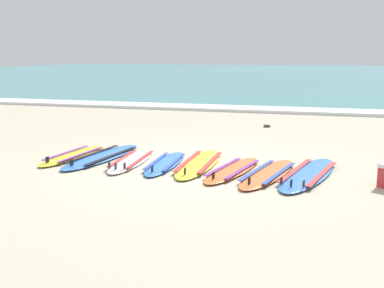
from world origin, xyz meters
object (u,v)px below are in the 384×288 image
at_px(surfboard_1, 103,156).
at_px(surfboard_4, 199,163).
at_px(surfboard_2, 131,161).
at_px(surfboard_6, 268,173).
at_px(surfboard_5, 233,170).
at_px(surfboard_7, 309,174).
at_px(surfboard_3, 165,163).
at_px(surfboard_0, 74,155).

xyz_separation_m(surfboard_1, surfboard_4, (2.01, -0.05, 0.00)).
relative_size(surfboard_2, surfboard_6, 0.91).
bearing_deg(surfboard_4, surfboard_5, -24.17).
bearing_deg(surfboard_6, surfboard_4, 163.19).
height_order(surfboard_1, surfboard_7, same).
relative_size(surfboard_3, surfboard_5, 0.93).
bearing_deg(surfboard_0, surfboard_6, -5.58).
xyz_separation_m(surfboard_3, surfboard_6, (1.94, -0.24, -0.00)).
relative_size(surfboard_5, surfboard_7, 0.81).
bearing_deg(surfboard_6, surfboard_2, 174.26).
height_order(surfboard_3, surfboard_7, same).
height_order(surfboard_4, surfboard_7, same).
height_order(surfboard_4, surfboard_6, same).
distance_m(surfboard_0, surfboard_6, 3.97).
xyz_separation_m(surfboard_4, surfboard_6, (1.33, -0.40, 0.00)).
bearing_deg(surfboard_0, surfboard_1, 5.81).
height_order(surfboard_4, surfboard_5, same).
relative_size(surfboard_2, surfboard_7, 0.80).
bearing_deg(surfboard_0, surfboard_3, -4.26).
relative_size(surfboard_1, surfboard_2, 1.22).
bearing_deg(surfboard_4, surfboard_2, -174.13).
height_order(surfboard_6, surfboard_7, same).
bearing_deg(surfboard_3, surfboard_7, -1.77).
bearing_deg(surfboard_7, surfboard_4, 173.00).
bearing_deg(surfboard_4, surfboard_7, -7.00).
bearing_deg(surfboard_4, surfboard_1, 178.69).
bearing_deg(surfboard_7, surfboard_5, -176.99).
bearing_deg(surfboard_3, surfboard_5, -6.47).
xyz_separation_m(surfboard_0, surfboard_1, (0.61, 0.06, -0.00)).
distance_m(surfboard_0, surfboard_5, 3.33).
height_order(surfboard_3, surfboard_5, same).
distance_m(surfboard_5, surfboard_7, 1.30).
xyz_separation_m(surfboard_3, surfboard_7, (2.62, -0.08, 0.00)).
height_order(surfboard_5, surfboard_6, same).
bearing_deg(surfboard_1, surfboard_0, -174.19).
bearing_deg(surfboard_7, surfboard_1, 175.84).
bearing_deg(surfboard_6, surfboard_0, 174.42).
height_order(surfboard_1, surfboard_3, same).
bearing_deg(surfboard_2, surfboard_6, -5.74).
xyz_separation_m(surfboard_0, surfboard_3, (2.00, -0.15, 0.00)).
bearing_deg(surfboard_1, surfboard_3, -8.60).
distance_m(surfboard_0, surfboard_4, 2.62).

